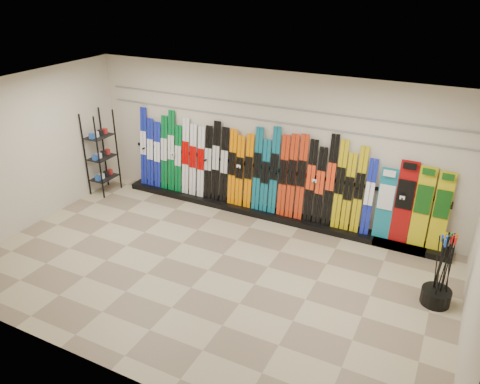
% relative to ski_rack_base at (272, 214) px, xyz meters
% --- Properties ---
extents(floor, '(8.00, 8.00, 0.00)m').
position_rel_ski_rack_base_xyz_m(floor, '(-0.22, -2.28, -0.06)').
color(floor, '#87745D').
rests_on(floor, ground).
extents(back_wall, '(8.00, 0.00, 8.00)m').
position_rel_ski_rack_base_xyz_m(back_wall, '(-0.22, 0.22, 1.44)').
color(back_wall, beige).
rests_on(back_wall, floor).
extents(left_wall, '(0.00, 5.00, 5.00)m').
position_rel_ski_rack_base_xyz_m(left_wall, '(-4.22, -2.28, 1.44)').
color(left_wall, beige).
rests_on(left_wall, floor).
extents(ceiling, '(8.00, 8.00, 0.00)m').
position_rel_ski_rack_base_xyz_m(ceiling, '(-0.22, -2.28, 2.94)').
color(ceiling, silver).
rests_on(ceiling, back_wall).
extents(ski_rack_base, '(8.00, 0.40, 0.12)m').
position_rel_ski_rack_base_xyz_m(ski_rack_base, '(0.00, 0.00, 0.00)').
color(ski_rack_base, black).
rests_on(ski_rack_base, floor).
extents(skis, '(5.36, 0.23, 1.83)m').
position_rel_ski_rack_base_xyz_m(skis, '(-0.67, 0.05, 0.89)').
color(skis, '#1523AD').
rests_on(skis, ski_rack_base).
extents(snowboards, '(1.26, 0.24, 1.54)m').
position_rel_ski_rack_base_xyz_m(snowboards, '(2.70, 0.07, 0.79)').
color(snowboards, '#14728C').
rests_on(snowboards, ski_rack_base).
extents(accessory_rack, '(0.40, 0.60, 1.91)m').
position_rel_ski_rack_base_xyz_m(accessory_rack, '(-3.97, -0.58, 0.90)').
color(accessory_rack, black).
rests_on(accessory_rack, floor).
extents(pole_bin, '(0.45, 0.45, 0.25)m').
position_rel_ski_rack_base_xyz_m(pole_bin, '(3.38, -1.45, 0.07)').
color(pole_bin, black).
rests_on(pole_bin, floor).
extents(ski_poles, '(0.29, 0.30, 1.18)m').
position_rel_ski_rack_base_xyz_m(ski_poles, '(3.38, -1.40, 0.55)').
color(ski_poles, black).
rests_on(ski_poles, pole_bin).
extents(slatwall_rail_0, '(7.60, 0.02, 0.03)m').
position_rel_ski_rack_base_xyz_m(slatwall_rail_0, '(-0.22, 0.20, 1.94)').
color(slatwall_rail_0, gray).
rests_on(slatwall_rail_0, back_wall).
extents(slatwall_rail_1, '(7.60, 0.02, 0.03)m').
position_rel_ski_rack_base_xyz_m(slatwall_rail_1, '(-0.22, 0.20, 2.24)').
color(slatwall_rail_1, gray).
rests_on(slatwall_rail_1, back_wall).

